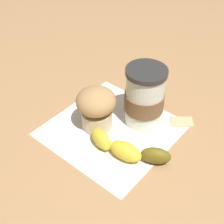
% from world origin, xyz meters
% --- Properties ---
extents(ground_plane, '(3.00, 3.00, 0.00)m').
position_xyz_m(ground_plane, '(0.00, 0.00, 0.00)').
color(ground_plane, '#A87C51').
extents(paper_napkin, '(0.29, 0.29, 0.00)m').
position_xyz_m(paper_napkin, '(0.00, 0.00, 0.00)').
color(paper_napkin, white).
rests_on(paper_napkin, ground_plane).
extents(coffee_cup, '(0.09, 0.09, 0.13)m').
position_xyz_m(coffee_cup, '(-0.06, 0.04, 0.07)').
color(coffee_cup, silver).
rests_on(coffee_cup, paper_napkin).
extents(muffin, '(0.09, 0.09, 0.10)m').
position_xyz_m(muffin, '(0.01, -0.03, 0.06)').
color(muffin, beige).
rests_on(muffin, paper_napkin).
extents(banana, '(0.07, 0.18, 0.04)m').
position_xyz_m(banana, '(0.05, 0.07, 0.02)').
color(banana, yellow).
rests_on(banana, paper_napkin).
extents(sugar_packet, '(0.05, 0.06, 0.01)m').
position_xyz_m(sugar_packet, '(-0.10, 0.12, 0.00)').
color(sugar_packet, '#E0B27F').
rests_on(sugar_packet, ground_plane).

